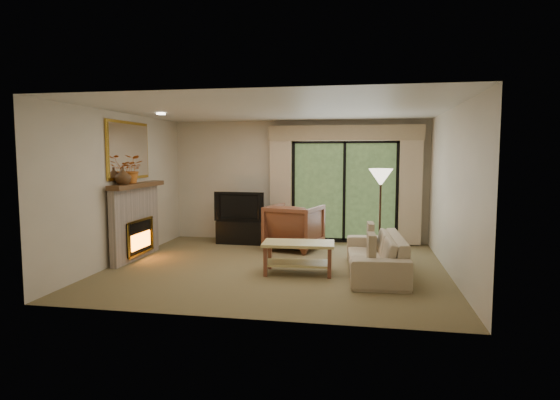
% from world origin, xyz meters
% --- Properties ---
extents(floor, '(5.50, 5.50, 0.00)m').
position_xyz_m(floor, '(0.00, 0.00, 0.00)').
color(floor, brown).
rests_on(floor, ground).
extents(ceiling, '(5.50, 5.50, 0.00)m').
position_xyz_m(ceiling, '(0.00, 0.00, 2.60)').
color(ceiling, silver).
rests_on(ceiling, ground).
extents(wall_back, '(5.00, 0.00, 5.00)m').
position_xyz_m(wall_back, '(0.00, 2.50, 1.30)').
color(wall_back, beige).
rests_on(wall_back, ground).
extents(wall_front, '(5.00, 0.00, 5.00)m').
position_xyz_m(wall_front, '(0.00, -2.50, 1.30)').
color(wall_front, beige).
rests_on(wall_front, ground).
extents(wall_left, '(0.00, 5.00, 5.00)m').
position_xyz_m(wall_left, '(-2.75, 0.00, 1.30)').
color(wall_left, beige).
rests_on(wall_left, ground).
extents(wall_right, '(0.00, 5.00, 5.00)m').
position_xyz_m(wall_right, '(2.75, 0.00, 1.30)').
color(wall_right, beige).
rests_on(wall_right, ground).
extents(fireplace, '(0.24, 1.70, 1.37)m').
position_xyz_m(fireplace, '(-2.63, 0.20, 0.69)').
color(fireplace, gray).
rests_on(fireplace, floor).
extents(mirror, '(0.07, 1.45, 1.02)m').
position_xyz_m(mirror, '(-2.71, 0.20, 1.95)').
color(mirror, gold).
rests_on(mirror, wall_left).
extents(sliding_door, '(2.26, 0.10, 2.16)m').
position_xyz_m(sliding_door, '(1.00, 2.45, 1.10)').
color(sliding_door, black).
rests_on(sliding_door, floor).
extents(curtain_left, '(0.45, 0.18, 2.35)m').
position_xyz_m(curtain_left, '(-0.35, 2.34, 1.20)').
color(curtain_left, tan).
rests_on(curtain_left, floor).
extents(curtain_right, '(0.45, 0.18, 2.35)m').
position_xyz_m(curtain_right, '(2.35, 2.34, 1.20)').
color(curtain_right, tan).
rests_on(curtain_right, floor).
extents(cornice, '(3.20, 0.24, 0.32)m').
position_xyz_m(cornice, '(1.00, 2.36, 2.32)').
color(cornice, tan).
rests_on(cornice, wall_back).
extents(media_console, '(0.98, 0.47, 0.48)m').
position_xyz_m(media_console, '(-1.15, 1.95, 0.24)').
color(media_console, black).
rests_on(media_console, floor).
extents(tv, '(1.08, 0.17, 0.62)m').
position_xyz_m(tv, '(-1.15, 1.95, 0.79)').
color(tv, black).
rests_on(tv, media_console).
extents(armchair, '(1.18, 1.21, 0.90)m').
position_xyz_m(armchair, '(0.07, 1.51, 0.45)').
color(armchair, brown).
rests_on(armchair, floor).
extents(sofa, '(0.96, 2.17, 0.62)m').
position_xyz_m(sofa, '(1.61, -0.14, 0.31)').
color(sofa, tan).
rests_on(sofa, floor).
extents(pillow_near, '(0.13, 0.42, 0.41)m').
position_xyz_m(pillow_near, '(1.54, -0.75, 0.53)').
color(pillow_near, '#4C3E26').
rests_on(pillow_near, sofa).
extents(pillow_far, '(0.13, 0.40, 0.39)m').
position_xyz_m(pillow_far, '(1.54, 0.47, 0.53)').
color(pillow_far, '#4C3E26').
rests_on(pillow_far, sofa).
extents(coffee_table, '(1.15, 0.68, 0.50)m').
position_xyz_m(coffee_table, '(0.41, -0.35, 0.25)').
color(coffee_table, tan).
rests_on(coffee_table, floor).
extents(floor_lamp, '(0.48, 0.48, 1.62)m').
position_xyz_m(floor_lamp, '(1.71, 1.07, 0.81)').
color(floor_lamp, beige).
rests_on(floor_lamp, floor).
extents(vase, '(0.35, 0.35, 0.29)m').
position_xyz_m(vase, '(-2.61, -0.23, 1.52)').
color(vase, '#4D311A').
rests_on(vase, fireplace).
extents(branches, '(0.50, 0.45, 0.50)m').
position_xyz_m(branches, '(-2.61, 0.07, 1.62)').
color(branches, '#BF6421').
rests_on(branches, fireplace).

